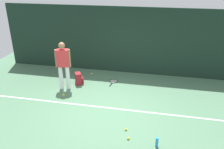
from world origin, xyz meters
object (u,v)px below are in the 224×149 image
(water_bottle, at_px, (157,142))
(backpack, at_px, (79,79))
(tennis_player, at_px, (63,63))
(tennis_ball_far_left, at_px, (126,129))
(tennis_ball_near_player, at_px, (128,138))
(tennis_racket, at_px, (113,81))
(tennis_ball_by_fence, at_px, (64,95))
(tennis_ball_mid_court, at_px, (91,74))

(water_bottle, bearing_deg, backpack, 135.87)
(tennis_player, bearing_deg, tennis_ball_far_left, 129.46)
(tennis_ball_near_player, xyz_separation_m, water_bottle, (0.70, -0.12, 0.09))
(tennis_player, height_order, tennis_ball_near_player, tennis_player)
(tennis_racket, bearing_deg, tennis_ball_by_fence, 141.35)
(tennis_ball_mid_court, bearing_deg, tennis_ball_far_left, -59.91)
(backpack, distance_m, tennis_ball_by_fence, 1.01)
(tennis_player, distance_m, tennis_ball_far_left, 3.29)
(tennis_ball_by_fence, bearing_deg, water_bottle, -30.79)
(tennis_racket, bearing_deg, backpack, 116.21)
(tennis_ball_far_left, bearing_deg, backpack, 131.69)
(tennis_player, xyz_separation_m, tennis_racket, (1.56, 0.88, -0.95))
(backpack, xyz_separation_m, water_bottle, (2.94, -2.85, -0.08))
(tennis_racket, relative_size, tennis_ball_near_player, 9.51)
(tennis_racket, bearing_deg, tennis_ball_mid_court, 71.18)
(tennis_ball_mid_court, relative_size, tennis_ball_far_left, 1.00)
(tennis_ball_far_left, relative_size, water_bottle, 0.26)
(backpack, bearing_deg, tennis_ball_by_fence, 139.12)
(tennis_player, relative_size, tennis_racket, 2.71)
(tennis_player, xyz_separation_m, backpack, (0.36, 0.44, -0.76))
(tennis_player, xyz_separation_m, tennis_ball_mid_court, (0.58, 1.34, -0.93))
(tennis_ball_mid_court, xyz_separation_m, water_bottle, (2.72, -3.75, 0.09))
(tennis_player, distance_m, tennis_ball_mid_court, 1.73)
(backpack, bearing_deg, tennis_ball_mid_court, -42.80)
(tennis_ball_by_fence, height_order, tennis_ball_far_left, same)
(tennis_racket, distance_m, tennis_ball_mid_court, 1.09)
(tennis_player, bearing_deg, backpack, -141.68)
(tennis_ball_far_left, bearing_deg, tennis_ball_by_fence, 148.86)
(tennis_ball_mid_court, bearing_deg, tennis_player, -113.34)
(tennis_ball_mid_court, height_order, water_bottle, water_bottle)
(tennis_player, height_order, backpack, tennis_player)
(tennis_player, bearing_deg, tennis_ball_near_player, 126.10)
(tennis_ball_mid_court, distance_m, tennis_ball_far_left, 3.79)
(tennis_racket, xyz_separation_m, water_bottle, (1.73, -3.29, 0.12))
(tennis_racket, distance_m, tennis_ball_by_fence, 2.00)
(tennis_player, distance_m, backpack, 0.94)
(tennis_ball_by_fence, height_order, tennis_ball_mid_court, same)
(tennis_player, height_order, water_bottle, tennis_player)
(tennis_ball_near_player, relative_size, tennis_ball_mid_court, 1.00)
(tennis_ball_far_left, distance_m, water_bottle, 0.94)
(tennis_player, xyz_separation_m, tennis_ball_far_left, (2.48, -1.95, -0.93))
(tennis_ball_near_player, bearing_deg, backpack, 129.32)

